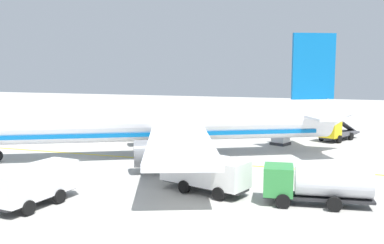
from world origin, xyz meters
name	(u,v)px	position (x,y,z in m)	size (l,w,h in m)	color
airliner_foreground	(153,122)	(33.56, 14.64, 3.39)	(32.63, 38.61, 11.90)	white
service_truck_fuel	(334,131)	(48.68, -1.74, 1.16)	(6.92, 4.88, 2.72)	yellow
service_truck_baggage	(204,171)	(23.84, 6.63, 1.45)	(4.09, 6.62, 2.50)	white
service_truck_catering	(35,183)	(17.75, 15.80, 1.43)	(5.93, 3.00, 2.45)	white
service_truck_pushback	(315,183)	(23.23, -0.72, 1.40)	(2.91, 6.79, 2.40)	#338C3F
cargo_container_near	(281,136)	(44.31, 3.90, 0.99)	(2.30, 2.30, 2.08)	#333338
crew_loader_left	(204,141)	(38.28, 10.97, 1.06)	(0.33, 0.62, 1.78)	#191E33
apron_guide_line	(196,162)	(32.80, 10.15, 0.01)	(0.30, 60.00, 0.01)	yellow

